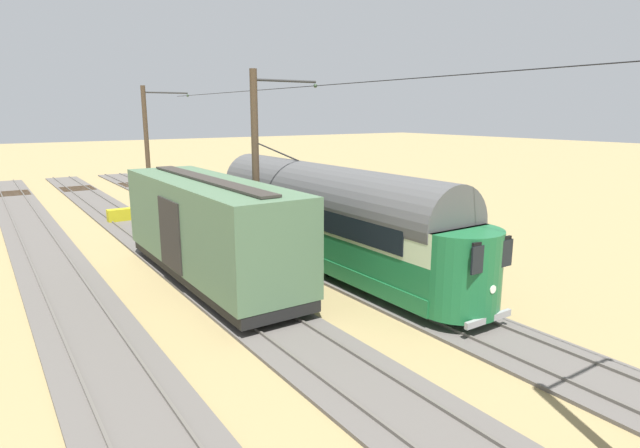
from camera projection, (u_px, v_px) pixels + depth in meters
ground_plane at (227, 293)px, 18.60m from camera, size 220.00×220.00×0.00m
track_streetcar_siding at (332, 268)px, 21.46m from camera, size 2.80×80.00×0.18m
track_adjacent_siding at (224, 290)px, 18.84m from camera, size 2.80×80.00×0.18m
track_third_siding at (81, 318)px, 16.22m from camera, size 2.80×80.00×0.18m
vintage_streetcar at (326, 214)px, 21.33m from camera, size 2.65×16.82×4.79m
boxcar_adjacent at (208, 227)px, 19.38m from camera, size 2.96×11.14×3.85m
catenary_pole_foreground at (148, 149)px, 32.12m from camera, size 3.01×0.28×7.99m
catenary_pole_mid_near at (257, 171)px, 20.09m from camera, size 3.01×0.28×7.99m
overhead_wire_run at (435, 76)px, 15.47m from camera, size 2.80×48.48×0.18m
switch_stand at (246, 207)px, 31.66m from camera, size 0.50×0.30×1.24m
track_end_bumper at (123, 215)px, 30.69m from camera, size 1.80×0.60×0.80m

